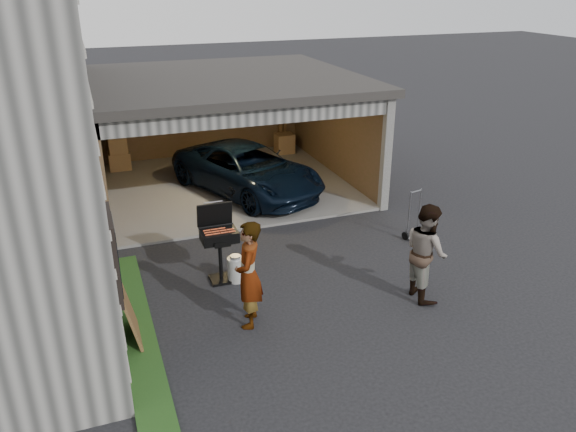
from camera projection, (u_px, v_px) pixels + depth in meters
name	position (u px, v px, depth m)	size (l,w,h in m)	color
ground	(279.00, 318.00, 9.29)	(80.00, 80.00, 0.00)	black
groundcover_strip	(149.00, 386.00, 7.71)	(0.50, 8.00, 0.06)	#193814
garage	(220.00, 114.00, 14.65)	(6.80, 6.30, 2.90)	#605E59
minivan	(248.00, 172.00, 14.27)	(2.02, 4.38, 1.22)	black
woman	(249.00, 275.00, 8.80)	(0.65, 0.43, 1.79)	#ADC7DA
man	(426.00, 251.00, 9.60)	(0.84, 0.66, 1.73)	#42221A
bbq_grill	(219.00, 238.00, 10.12)	(0.65, 0.57, 1.45)	black
propane_tank	(236.00, 269.00, 10.33)	(0.31, 0.31, 0.47)	silver
plywood_panel	(130.00, 313.00, 8.53)	(0.04, 0.90, 1.00)	brown
hand_truck	(414.00, 229.00, 12.01)	(0.48, 0.41, 1.09)	gray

